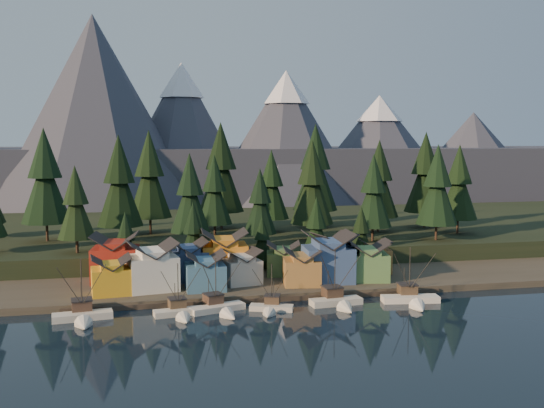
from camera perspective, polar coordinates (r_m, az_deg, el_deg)
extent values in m
plane|color=black|center=(113.71, 0.41, -11.17)|extent=(500.00, 500.00, 0.00)
cube|color=#39352A|center=(151.60, -2.80, -6.54)|extent=(400.00, 50.00, 1.50)
cube|color=black|center=(199.91, -5.05, -2.86)|extent=(420.00, 100.00, 6.00)
cube|color=#3F362D|center=(129.14, -1.16, -8.85)|extent=(80.00, 4.00, 1.00)
cube|color=#494D5E|center=(347.50, -7.98, 2.81)|extent=(560.00, 160.00, 30.00)
cone|color=#494D5E|center=(287.34, -16.32, 7.98)|extent=(100.00, 100.00, 90.00)
cone|color=#494D5E|center=(304.80, -8.45, 6.33)|extent=(80.00, 80.00, 72.00)
cone|color=white|center=(306.26, -8.52, 11.45)|extent=(22.40, 22.40, 17.28)
cone|color=#494D5E|center=(300.05, 1.33, 6.02)|extent=(84.00, 84.00, 68.00)
cone|color=white|center=(301.22, 1.34, 10.94)|extent=(23.52, 23.52, 16.32)
cone|color=#494D5E|center=(331.90, 10.01, 5.05)|extent=(92.00, 92.00, 58.00)
cone|color=white|center=(332.34, 10.08, 8.85)|extent=(25.76, 25.76, 13.92)
cone|color=#494D5E|center=(365.46, 18.33, 4.29)|extent=(88.00, 88.00, 50.00)
cube|color=beige|center=(121.41, -17.40, -10.14)|extent=(11.33, 4.91, 1.82)
cone|color=beige|center=(115.63, -17.26, -10.94)|extent=(3.91, 4.18, 3.42)
cube|color=black|center=(121.60, -17.39, -10.44)|extent=(11.61, 5.01, 0.40)
cube|color=#4D3729|center=(122.88, -17.46, -9.09)|extent=(4.09, 3.89, 2.05)
cube|color=#282626|center=(122.60, -17.48, -8.58)|extent=(4.34, 4.15, 0.23)
cylinder|color=black|center=(120.58, -17.50, -7.31)|extent=(0.21, 0.21, 10.25)
cylinder|color=black|center=(124.69, -17.53, -8.12)|extent=(0.16, 0.16, 5.01)
cube|color=beige|center=(120.21, -8.74, -10.12)|extent=(10.00, 4.40, 1.59)
cone|color=beige|center=(115.24, -8.19, -10.82)|extent=(3.44, 3.71, 2.97)
cube|color=black|center=(120.38, -8.74, -10.39)|extent=(10.24, 4.49, 0.35)
cube|color=brown|center=(121.47, -8.92, -9.20)|extent=(3.59, 3.42, 1.78)
cube|color=#282626|center=(121.22, -8.93, -8.75)|extent=(3.81, 3.65, 0.20)
cylinder|color=black|center=(119.45, -8.84, -7.64)|extent=(0.18, 0.18, 8.92)
cylinder|color=black|center=(123.02, -9.12, -8.34)|extent=(0.14, 0.14, 4.36)
cube|color=beige|center=(121.90, -5.16, -9.84)|extent=(11.43, 6.33, 1.66)
cone|color=beige|center=(116.63, -3.91, -10.55)|extent=(4.12, 4.53, 3.12)
cube|color=black|center=(122.07, -5.16, -10.12)|extent=(11.71, 6.46, 0.36)
cube|color=brown|center=(123.25, -5.56, -8.89)|extent=(4.12, 3.98, 1.87)
cube|color=#282626|center=(122.99, -5.56, -8.42)|extent=(4.38, 4.24, 0.21)
cylinder|color=black|center=(121.13, -5.32, -7.27)|extent=(0.19, 0.19, 9.35)
cylinder|color=black|center=(124.92, -5.99, -8.00)|extent=(0.15, 0.15, 4.57)
cube|color=beige|center=(121.94, -0.06, -9.83)|extent=(9.01, 5.38, 1.47)
cone|color=beige|center=(117.45, -0.35, -10.44)|extent=(3.55, 3.66, 2.75)
cube|color=black|center=(122.09, -0.06, -10.08)|extent=(9.23, 5.49, 0.32)
cube|color=#493727|center=(123.07, 0.03, -8.99)|extent=(3.66, 3.55, 1.65)
cube|color=#282626|center=(122.84, 0.03, -8.58)|extent=(3.90, 3.78, 0.18)
cylinder|color=black|center=(121.23, -0.03, -7.57)|extent=(0.16, 0.16, 8.25)
cylinder|color=black|center=(124.46, 0.14, -8.21)|extent=(0.13, 0.13, 4.03)
cube|color=beige|center=(126.67, 6.03, -9.22)|extent=(11.02, 4.44, 1.82)
cone|color=beige|center=(121.48, 7.15, -9.90)|extent=(3.75, 3.98, 3.40)
cube|color=black|center=(126.84, 6.03, -9.52)|extent=(11.28, 4.52, 0.40)
cube|color=#453325|center=(127.97, 5.69, -8.25)|extent=(3.95, 3.74, 2.04)
cube|color=#282626|center=(127.69, 5.70, -7.76)|extent=(4.19, 3.99, 0.23)
cylinder|color=black|center=(125.83, 5.95, -6.53)|extent=(0.20, 0.20, 10.21)
cylinder|color=black|center=(129.58, 5.31, -7.34)|extent=(0.16, 0.16, 4.99)
cube|color=white|center=(131.23, 12.88, -8.81)|extent=(12.21, 4.96, 1.81)
cone|color=white|center=(125.24, 13.75, -9.54)|extent=(3.91, 4.47, 3.40)
cube|color=black|center=(131.41, 12.87, -9.09)|extent=(12.51, 5.06, 0.40)
cube|color=#4E3C29|center=(132.82, 12.62, -7.84)|extent=(4.05, 3.86, 2.04)
cube|color=#282626|center=(132.56, 12.63, -7.36)|extent=(4.31, 4.11, 0.23)
cylinder|color=black|center=(130.54, 12.84, -6.20)|extent=(0.20, 0.20, 10.21)
cylinder|color=black|center=(134.75, 12.33, -6.94)|extent=(0.16, 0.16, 4.99)
cube|color=gold|center=(132.31, -14.87, -7.01)|extent=(8.82, 7.95, 5.52)
cube|color=gold|center=(131.62, -14.91, -5.61)|extent=(5.22, 7.37, 1.13)
cube|color=white|center=(134.06, -11.19, -6.36)|extent=(11.57, 10.64, 7.35)
cube|color=white|center=(133.21, -11.22, -4.52)|extent=(7.02, 9.69, 1.43)
cube|color=#3B6A8C|center=(132.54, -6.30, -6.82)|extent=(8.41, 7.86, 5.55)
cube|color=#3B6A8C|center=(131.85, -6.31, -5.40)|extent=(4.66, 7.66, 1.17)
cube|color=beige|center=(137.22, -2.86, -6.38)|extent=(8.95, 8.26, 5.44)
cube|color=beige|center=(136.57, -2.87, -5.04)|extent=(5.54, 7.40, 1.08)
cube|color=olive|center=(136.49, 2.80, -6.39)|extent=(8.96, 8.96, 5.67)
cube|color=olive|center=(135.81, 2.81, -5.00)|extent=(5.40, 8.31, 1.12)
cube|color=#365181|center=(139.46, 5.28, -5.66)|extent=(11.32, 9.72, 7.96)
cube|color=#365181|center=(138.59, 5.30, -3.75)|extent=(6.46, 9.25, 1.52)
cube|color=#538246|center=(142.26, 8.96, -5.84)|extent=(10.28, 9.37, 6.22)
cube|color=#538246|center=(141.56, 8.99, -4.36)|extent=(6.25, 8.51, 1.27)
cube|color=maroon|center=(143.60, -14.52, -5.52)|extent=(10.88, 9.86, 7.85)
cube|color=maroon|center=(142.77, -14.57, -3.70)|extent=(6.34, 9.26, 1.42)
cube|color=#354D7F|center=(141.73, -7.89, -5.75)|extent=(8.98, 8.50, 6.78)
cube|color=#354D7F|center=(140.99, -7.91, -4.17)|extent=(5.22, 8.03, 1.17)
cube|color=orange|center=(143.77, -4.51, -5.33)|extent=(10.89, 9.39, 7.86)
cube|color=orange|center=(142.94, -4.52, -3.50)|extent=(6.17, 8.99, 1.47)
cube|color=#476C3A|center=(145.67, 1.07, -5.63)|extent=(8.95, 7.88, 5.50)
cube|color=#476C3A|center=(145.05, 1.07, -4.36)|extent=(5.49, 7.04, 1.10)
cube|color=#365280|center=(147.48, 5.84, -5.21)|extent=(10.59, 9.81, 7.08)
cube|color=#365280|center=(146.73, 5.86, -3.61)|extent=(6.55, 8.80, 1.28)
cube|color=olive|center=(151.00, 9.64, -5.26)|extent=(7.76, 7.37, 5.74)
cube|color=olive|center=(150.39, 9.66, -4.00)|extent=(4.58, 6.88, 0.99)
cylinder|color=#332319|center=(178.05, -20.41, -2.43)|extent=(0.70, 0.70, 5.49)
cone|color=black|center=(176.80, -20.54, 1.39)|extent=(13.41, 13.41, 18.89)
cone|color=black|center=(176.37, -20.66, 4.55)|extent=(9.14, 9.14, 13.71)
cylinder|color=#332319|center=(157.27, -17.87, -3.71)|extent=(0.70, 0.70, 3.80)
cone|color=black|center=(156.15, -17.96, -0.73)|extent=(9.29, 9.29, 13.09)
cone|color=black|center=(155.55, -18.04, 1.75)|extent=(6.33, 6.33, 9.50)
cylinder|color=#332319|center=(168.24, -14.06, -2.76)|extent=(0.70, 0.70, 5.15)
cone|color=black|center=(166.96, -14.15, 1.03)|extent=(12.58, 12.58, 17.73)
cone|color=black|center=(166.47, -14.23, 4.17)|extent=(8.58, 8.58, 12.87)
cylinder|color=#332319|center=(182.93, -11.37, -1.97)|extent=(0.70, 0.70, 5.41)
cone|color=black|center=(181.72, -11.45, 1.69)|extent=(13.22, 13.22, 18.63)
cone|color=black|center=(181.29, -11.51, 4.73)|extent=(9.01, 9.01, 13.52)
cylinder|color=#332319|center=(158.66, -7.68, -3.30)|extent=(0.70, 0.70, 4.31)
cone|color=black|center=(157.44, -7.72, 0.06)|extent=(10.54, 10.54, 14.85)
cone|color=black|center=(156.85, -7.76, 2.84)|extent=(7.19, 7.19, 10.78)
cylinder|color=#332319|center=(174.15, -5.40, -2.48)|extent=(0.70, 0.70, 4.18)
cone|color=black|center=(173.06, -5.43, 0.49)|extent=(10.22, 10.22, 14.40)
cone|color=black|center=(172.53, -5.46, 2.95)|extent=(6.97, 6.97, 10.45)
cylinder|color=#332319|center=(159.02, -1.13, -3.36)|extent=(0.70, 0.70, 3.60)
cone|color=black|center=(157.95, -1.13, -0.56)|extent=(8.81, 8.81, 12.41)
cone|color=black|center=(157.36, -1.14, 1.76)|extent=(6.01, 6.01, 9.01)
cylinder|color=#332319|center=(183.78, -0.06, -1.98)|extent=(0.70, 0.70, 4.39)
cone|color=black|center=(182.72, -0.06, 0.98)|extent=(10.73, 10.73, 15.12)
cone|color=black|center=(182.22, -0.06, 3.42)|extent=(7.32, 7.32, 10.97)
cylinder|color=#332319|center=(169.25, 3.77, -2.58)|extent=(0.70, 0.70, 4.90)
cone|color=black|center=(168.01, 3.79, 1.00)|extent=(11.97, 11.97, 16.87)
cone|color=black|center=(167.50, 3.81, 3.97)|extent=(8.16, 8.16, 12.24)
cylinder|color=#332319|center=(195.18, 4.07, -1.32)|extent=(0.70, 0.70, 5.81)
cone|color=black|center=(194.00, 4.10, 2.37)|extent=(14.21, 14.21, 20.02)
cone|color=black|center=(193.64, 4.12, 5.43)|extent=(9.69, 9.69, 14.53)
cylinder|color=#332319|center=(169.61, 9.44, -2.75)|extent=(0.70, 0.70, 4.23)
cone|color=black|center=(168.49, 9.50, 0.33)|extent=(10.33, 10.33, 14.56)
cone|color=black|center=(167.94, 9.54, 2.89)|extent=(7.05, 7.05, 10.57)
cylinder|color=#332319|center=(187.21, 9.96, -1.84)|extent=(0.70, 0.70, 4.92)
cone|color=black|center=(186.09, 10.02, 1.41)|extent=(12.02, 12.02, 16.94)
cone|color=black|center=(185.63, 10.07, 4.11)|extent=(8.20, 8.20, 12.29)
cylinder|color=#332319|center=(175.08, 15.19, -2.53)|extent=(0.70, 0.70, 4.70)
cone|color=black|center=(173.92, 15.28, 0.79)|extent=(11.49, 11.49, 16.18)
cone|color=black|center=(173.41, 15.35, 3.54)|extent=(7.83, 7.83, 11.75)
cylinder|color=#332319|center=(199.86, 14.13, -1.38)|extent=(0.70, 0.70, 5.36)
cone|color=black|center=(198.76, 14.21, 1.95)|extent=(13.11, 13.11, 18.47)
cone|color=black|center=(198.36, 14.28, 4.69)|extent=(8.94, 8.94, 13.40)
cylinder|color=#332319|center=(191.22, -4.78, -1.46)|extent=(0.70, 0.70, 5.88)
cone|color=black|center=(190.01, -4.81, 2.35)|extent=(14.36, 14.36, 20.24)
cone|color=black|center=(189.65, -4.84, 5.50)|extent=(9.79, 9.79, 14.69)
cylinder|color=#332319|center=(189.42, 17.06, -1.96)|extent=(0.70, 0.70, 4.67)
cone|color=black|center=(188.35, 17.15, 1.09)|extent=(11.41, 11.41, 16.08)
cone|color=black|center=(187.87, 17.23, 3.61)|extent=(7.78, 7.78, 11.67)
cylinder|color=#332319|center=(149.49, -13.53, -6.04)|extent=(0.70, 0.70, 2.73)
cone|color=black|center=(148.40, -13.58, -3.81)|extent=(6.66, 6.66, 9.39)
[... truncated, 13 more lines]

